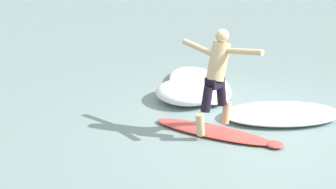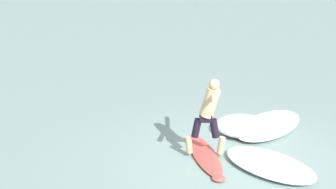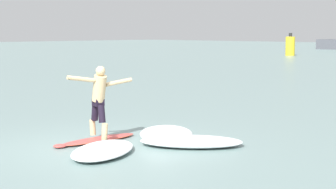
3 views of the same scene
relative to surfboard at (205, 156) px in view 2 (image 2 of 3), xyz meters
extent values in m
plane|color=gray|center=(0.49, -0.35, -0.04)|extent=(200.00, 200.00, 0.00)
ellipsoid|color=#D34B45|center=(0.00, 0.04, 0.00)|extent=(0.55, 2.03, 0.09)
ellipsoid|color=#D34B45|center=(-0.04, -0.99, 0.00)|extent=(0.27, 0.29, 0.07)
ellipsoid|color=#DB5B2D|center=(0.00, 0.04, 0.00)|extent=(0.56, 2.04, 0.04)
cone|color=black|center=(0.03, 0.86, -0.11)|extent=(0.05, 0.05, 0.14)
cone|color=black|center=(-0.10, 0.73, -0.11)|extent=(0.05, 0.05, 0.14)
cone|color=black|center=(0.16, 0.72, -0.11)|extent=(0.05, 0.05, 0.14)
cylinder|color=tan|center=(0.32, -0.05, 0.22)|extent=(0.20, 0.17, 0.37)
cylinder|color=black|center=(0.18, -0.01, 0.60)|extent=(0.25, 0.20, 0.41)
cylinder|color=tan|center=(-0.32, 0.13, 0.22)|extent=(0.20, 0.17, 0.37)
cylinder|color=black|center=(-0.17, 0.09, 0.60)|extent=(0.25, 0.20, 0.41)
cube|color=black|center=(0.00, 0.04, 0.83)|extent=(0.31, 0.26, 0.16)
cylinder|color=tan|center=(0.08, 0.02, 1.16)|extent=(0.49, 0.39, 0.64)
sphere|color=tan|center=(0.15, -0.01, 1.54)|extent=(0.21, 0.21, 0.21)
cylinder|color=tan|center=(0.25, 0.43, 1.28)|extent=(0.29, 0.62, 0.20)
cylinder|color=tan|center=(0.00, -0.43, 1.38)|extent=(0.27, 0.63, 0.19)
ellipsoid|color=white|center=(1.10, -0.77, 0.04)|extent=(1.95, 2.31, 0.18)
ellipsoid|color=white|center=(1.84, 1.07, 0.06)|extent=(2.43, 2.23, 0.20)
ellipsoid|color=white|center=(1.16, 1.01, 0.14)|extent=(1.29, 1.29, 0.36)
camera|label=1|loc=(-7.68, -2.94, 3.70)|focal=60.00mm
camera|label=2|loc=(-3.16, -9.99, 5.11)|focal=60.00mm
camera|label=3|loc=(9.59, -7.88, 2.42)|focal=60.00mm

